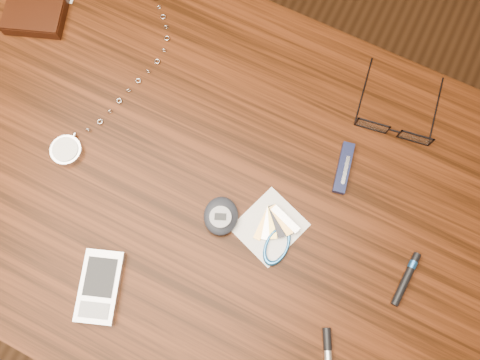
{
  "coord_description": "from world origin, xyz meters",
  "views": [
    {
      "loc": [
        0.16,
        -0.15,
        1.47
      ],
      "look_at": [
        0.07,
        0.02,
        0.76
      ],
      "focal_mm": 35.0,
      "sensor_mm": 36.0,
      "label": 1
    }
  ],
  "objects_px": {
    "notepad_keys": "(274,235)",
    "wallet_and_card": "(36,13)",
    "pocket_watch": "(72,143)",
    "pedometer": "(221,216)",
    "pda_phone": "(100,286)",
    "desk": "(201,192)",
    "eyeglasses": "(394,128)",
    "pocket_knife": "(344,168)"
  },
  "relations": [
    {
      "from": "notepad_keys",
      "to": "wallet_and_card",
      "type": "bearing_deg",
      "value": 162.93
    },
    {
      "from": "pocket_watch",
      "to": "pedometer",
      "type": "xyz_separation_m",
      "value": [
        0.27,
        -0.0,
        0.0
      ]
    },
    {
      "from": "wallet_and_card",
      "to": "notepad_keys",
      "type": "xyz_separation_m",
      "value": [
        0.54,
        -0.17,
        -0.01
      ]
    },
    {
      "from": "pocket_watch",
      "to": "notepad_keys",
      "type": "relative_size",
      "value": 3.32
    },
    {
      "from": "pocket_watch",
      "to": "pda_phone",
      "type": "relative_size",
      "value": 3.27
    },
    {
      "from": "desk",
      "to": "pedometer",
      "type": "xyz_separation_m",
      "value": [
        0.07,
        -0.04,
        0.11
      ]
    },
    {
      "from": "notepad_keys",
      "to": "eyeglasses",
      "type": "bearing_deg",
      "value": 67.64
    },
    {
      "from": "pda_phone",
      "to": "pedometer",
      "type": "relative_size",
      "value": 1.55
    },
    {
      "from": "pocket_knife",
      "to": "eyeglasses",
      "type": "bearing_deg",
      "value": 64.25
    },
    {
      "from": "pda_phone",
      "to": "notepad_keys",
      "type": "height_order",
      "value": "pda_phone"
    },
    {
      "from": "pedometer",
      "to": "pocket_knife",
      "type": "xyz_separation_m",
      "value": [
        0.14,
        0.16,
        -0.01
      ]
    },
    {
      "from": "wallet_and_card",
      "to": "pda_phone",
      "type": "height_order",
      "value": "wallet_and_card"
    },
    {
      "from": "wallet_and_card",
      "to": "pda_phone",
      "type": "bearing_deg",
      "value": -45.88
    },
    {
      "from": "pda_phone",
      "to": "notepad_keys",
      "type": "distance_m",
      "value": 0.27
    },
    {
      "from": "eyeglasses",
      "to": "pocket_knife",
      "type": "height_order",
      "value": "eyeglasses"
    },
    {
      "from": "desk",
      "to": "pedometer",
      "type": "bearing_deg",
      "value": -31.89
    },
    {
      "from": "wallet_and_card",
      "to": "eyeglasses",
      "type": "distance_m",
      "value": 0.65
    },
    {
      "from": "pedometer",
      "to": "pda_phone",
      "type": "bearing_deg",
      "value": -123.05
    },
    {
      "from": "notepad_keys",
      "to": "pocket_knife",
      "type": "xyz_separation_m",
      "value": [
        0.05,
        0.15,
        0.0
      ]
    },
    {
      "from": "desk",
      "to": "pocket_knife",
      "type": "relative_size",
      "value": 11.41
    },
    {
      "from": "desk",
      "to": "pocket_watch",
      "type": "xyz_separation_m",
      "value": [
        -0.21,
        -0.04,
        0.11
      ]
    },
    {
      "from": "notepad_keys",
      "to": "pocket_knife",
      "type": "relative_size",
      "value": 1.35
    },
    {
      "from": "eyeglasses",
      "to": "notepad_keys",
      "type": "relative_size",
      "value": 1.25
    },
    {
      "from": "wallet_and_card",
      "to": "pedometer",
      "type": "distance_m",
      "value": 0.49
    },
    {
      "from": "pocket_knife",
      "to": "wallet_and_card",
      "type": "bearing_deg",
      "value": 178.13
    },
    {
      "from": "eyeglasses",
      "to": "pocket_watch",
      "type": "height_order",
      "value": "eyeglasses"
    },
    {
      "from": "desk",
      "to": "notepad_keys",
      "type": "xyz_separation_m",
      "value": [
        0.15,
        -0.03,
        0.11
      ]
    },
    {
      "from": "wallet_and_card",
      "to": "pocket_knife",
      "type": "bearing_deg",
      "value": -1.87
    },
    {
      "from": "pocket_watch",
      "to": "pedometer",
      "type": "bearing_deg",
      "value": -0.25
    },
    {
      "from": "pocket_knife",
      "to": "notepad_keys",
      "type": "bearing_deg",
      "value": -110.04
    },
    {
      "from": "pda_phone",
      "to": "pocket_watch",
      "type": "bearing_deg",
      "value": 131.97
    },
    {
      "from": "eyeglasses",
      "to": "pocket_watch",
      "type": "xyz_separation_m",
      "value": [
        -0.46,
        -0.25,
        -0.01
      ]
    },
    {
      "from": "notepad_keys",
      "to": "pda_phone",
      "type": "bearing_deg",
      "value": -137.04
    },
    {
      "from": "wallet_and_card",
      "to": "pedometer",
      "type": "relative_size",
      "value": 1.95
    },
    {
      "from": "pda_phone",
      "to": "eyeglasses",
      "type": "bearing_deg",
      "value": 55.07
    },
    {
      "from": "pda_phone",
      "to": "pocket_knife",
      "type": "relative_size",
      "value": 1.38
    },
    {
      "from": "desk",
      "to": "notepad_keys",
      "type": "height_order",
      "value": "notepad_keys"
    },
    {
      "from": "eyeglasses",
      "to": "pedometer",
      "type": "distance_m",
      "value": 0.32
    },
    {
      "from": "pocket_watch",
      "to": "pda_phone",
      "type": "bearing_deg",
      "value": -48.03
    },
    {
      "from": "pda_phone",
      "to": "desk",
      "type": "bearing_deg",
      "value": 77.84
    },
    {
      "from": "eyeglasses",
      "to": "wallet_and_card",
      "type": "bearing_deg",
      "value": -173.14
    },
    {
      "from": "eyeglasses",
      "to": "notepad_keys",
      "type": "distance_m",
      "value": 0.26
    }
  ]
}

